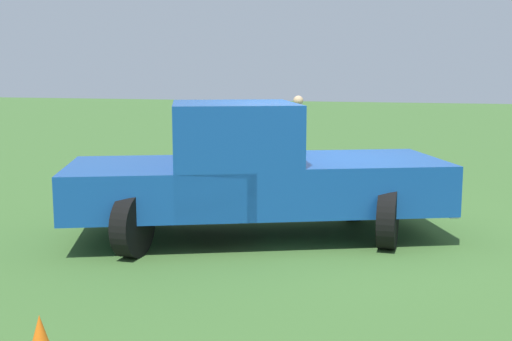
% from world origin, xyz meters
% --- Properties ---
extents(ground_plane, '(80.00, 80.00, 0.00)m').
position_xyz_m(ground_plane, '(0.00, 0.00, 0.00)').
color(ground_plane, '#3D662D').
extents(pickup_truck, '(3.68, 5.27, 1.81)m').
position_xyz_m(pickup_truck, '(0.44, -0.79, 0.93)').
color(pickup_truck, black).
rests_on(pickup_truck, ground_plane).
extents(person_bystander, '(0.40, 0.40, 1.69)m').
position_xyz_m(person_bystander, '(-5.43, -1.44, 0.95)').
color(person_bystander, '#7A6B51').
rests_on(person_bystander, ground_plane).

